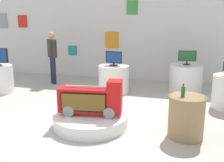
% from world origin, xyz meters
% --- Properties ---
extents(ground_plane, '(30.00, 30.00, 0.00)m').
position_xyz_m(ground_plane, '(0.00, 0.00, 0.00)').
color(ground_plane, '#B2ADA3').
extents(back_wall_display, '(11.32, 0.13, 3.23)m').
position_xyz_m(back_wall_display, '(-0.01, 4.37, 1.62)').
color(back_wall_display, silver).
rests_on(back_wall_display, ground).
extents(main_display_pedestal, '(1.40, 1.40, 0.23)m').
position_xyz_m(main_display_pedestal, '(0.35, 0.20, 0.11)').
color(main_display_pedestal, white).
rests_on(main_display_pedestal, ground).
extents(novelty_firetruck_tv, '(1.21, 0.51, 0.67)m').
position_xyz_m(novelty_firetruck_tv, '(0.37, 0.20, 0.51)').
color(novelty_firetruck_tv, gray).
rests_on(novelty_firetruck_tv, main_display_pedestal).
extents(display_pedestal_center_rear, '(0.90, 0.90, 0.76)m').
position_xyz_m(display_pedestal_center_rear, '(2.06, 3.24, 0.38)').
color(display_pedestal_center_rear, white).
rests_on(display_pedestal_center_rear, ground).
extents(tv_on_center_rear, '(0.48, 0.18, 0.39)m').
position_xyz_m(tv_on_center_rear, '(2.06, 3.24, 0.98)').
color(tv_on_center_rear, black).
rests_on(tv_on_center_rear, display_pedestal_center_rear).
extents(display_pedestal_far_right, '(0.83, 0.83, 0.76)m').
position_xyz_m(display_pedestal_far_right, '(0.15, 2.56, 0.38)').
color(display_pedestal_far_right, white).
rests_on(display_pedestal_far_right, ground).
extents(tv_on_far_right, '(0.46, 0.23, 0.39)m').
position_xyz_m(tv_on_far_right, '(0.15, 2.56, 0.96)').
color(tv_on_far_right, black).
rests_on(tv_on_far_right, display_pedestal_far_right).
extents(side_table_round, '(0.62, 0.62, 0.73)m').
position_xyz_m(side_table_round, '(2.08, 0.20, 0.37)').
color(side_table_round, '#9E7F56').
rests_on(side_table_round, ground).
extents(bottle_on_side_table, '(0.06, 0.06, 0.22)m').
position_xyz_m(bottle_on_side_table, '(2.00, 0.16, 0.82)').
color(bottle_on_side_table, '#195926').
rests_on(bottle_on_side_table, side_table_round).
extents(shopper_browsing_near_truck, '(0.41, 0.43, 1.62)m').
position_xyz_m(shopper_browsing_near_truck, '(-1.98, 3.08, 0.95)').
color(shopper_browsing_near_truck, '#1E233F').
rests_on(shopper_browsing_near_truck, ground).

